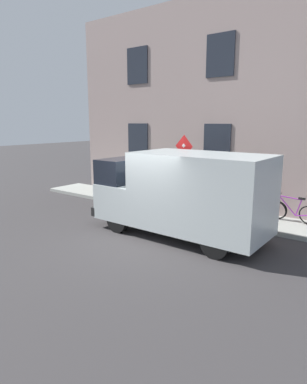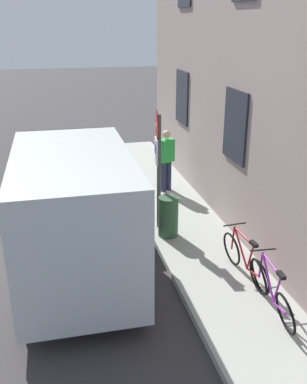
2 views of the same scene
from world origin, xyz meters
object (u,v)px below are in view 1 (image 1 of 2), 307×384
at_px(bicycle_red, 261,207).
at_px(delivery_van, 182,192).
at_px(pedestrian, 148,178).
at_px(litter_bin, 197,201).
at_px(bicycle_purple, 292,211).
at_px(sign_post_stacked, 184,163).

bearing_deg(bicycle_red, delivery_van, 61.78).
bearing_deg(pedestrian, delivery_van, 115.59).
relative_size(delivery_van, bicycle_red, 3.12).
distance_m(pedestrian, litter_bin, 2.83).
height_order(delivery_van, bicycle_red, delivery_van).
xyz_separation_m(bicycle_red, litter_bin, (-0.91, 2.00, 0.08)).
height_order(bicycle_red, litter_bin, litter_bin).
distance_m(delivery_van, bicycle_purple, 3.87).
xyz_separation_m(delivery_van, litter_bin, (2.05, 0.68, -0.74)).
distance_m(sign_post_stacked, bicycle_red, 3.03).
relative_size(sign_post_stacked, delivery_van, 0.50).
bearing_deg(litter_bin, delivery_van, -161.78).
bearing_deg(sign_post_stacked, bicycle_purple, -73.28).
distance_m(sign_post_stacked, litter_bin, 1.42).
bearing_deg(bicycle_purple, delivery_van, 55.69).
bearing_deg(delivery_van, pedestrian, -38.35).
height_order(sign_post_stacked, litter_bin, sign_post_stacked).
bearing_deg(bicycle_red, bicycle_purple, 175.95).
xyz_separation_m(delivery_van, bicycle_purple, (2.96, -2.36, -0.82)).
height_order(bicycle_red, pedestrian, pedestrian).
bearing_deg(litter_bin, sign_post_stacked, 106.61).
height_order(delivery_van, bicycle_purple, delivery_van).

